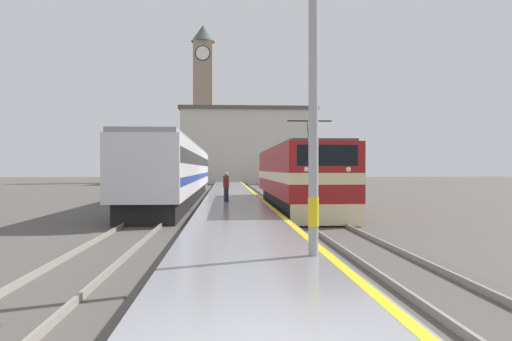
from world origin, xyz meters
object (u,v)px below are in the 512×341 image
(person_on_platform, at_px, (226,186))
(catenary_mast, at_px, (319,72))
(passenger_train, at_px, (179,171))
(clock_tower, at_px, (203,99))
(locomotive_train, at_px, (297,177))

(person_on_platform, bearing_deg, catenary_mast, -83.75)
(passenger_train, xyz_separation_m, clock_tower, (-0.53, 49.93, 11.83))
(clock_tower, bearing_deg, person_on_platform, -86.24)
(locomotive_train, height_order, clock_tower, clock_tower)
(person_on_platform, xyz_separation_m, clock_tower, (-3.73, 56.83, 12.59))
(passenger_train, relative_size, clock_tower, 1.17)
(locomotive_train, bearing_deg, person_on_platform, 168.57)
(catenary_mast, bearing_deg, locomotive_train, 83.33)
(passenger_train, bearing_deg, catenary_mast, -78.05)
(locomotive_train, height_order, catenary_mast, catenary_mast)
(clock_tower, bearing_deg, passenger_train, -89.39)
(locomotive_train, distance_m, passenger_train, 10.36)
(clock_tower, bearing_deg, catenary_mast, -85.66)
(catenary_mast, xyz_separation_m, clock_tower, (-5.60, 73.89, 9.65))
(locomotive_train, relative_size, passenger_train, 0.52)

